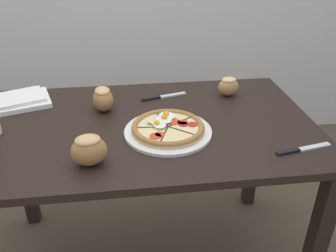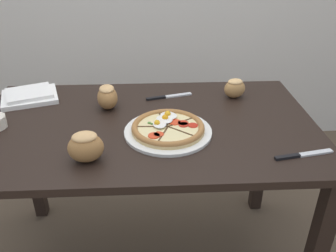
{
  "view_description": "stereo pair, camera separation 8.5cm",
  "coord_description": "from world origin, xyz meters",
  "views": [
    {
      "loc": [
        -0.06,
        -1.22,
        1.44
      ],
      "look_at": [
        0.08,
        -0.09,
        0.8
      ],
      "focal_mm": 38.0,
      "sensor_mm": 36.0,
      "label": 1
    },
    {
      "loc": [
        0.02,
        -1.23,
        1.44
      ],
      "look_at": [
        0.08,
        -0.09,
        0.8
      ],
      "focal_mm": 38.0,
      "sensor_mm": 36.0,
      "label": 2
    }
  ],
  "objects": [
    {
      "name": "dining_table",
      "position": [
        0.0,
        0.0,
        0.66
      ],
      "size": [
        1.33,
        0.79,
        0.77
      ],
      "color": "black",
      "rests_on": "ground_plane"
    },
    {
      "name": "bread_piece_near",
      "position": [
        0.4,
        0.22,
        0.81
      ],
      "size": [
        0.11,
        0.09,
        0.09
      ],
      "rotation": [
        0.0,
        0.0,
        0.21
      ],
      "color": "#B27F47",
      "rests_on": "dining_table"
    },
    {
      "name": "knife_spare",
      "position": [
        0.53,
        -0.26,
        0.77
      ],
      "size": [
        0.21,
        0.06,
        0.01
      ],
      "rotation": [
        0.0,
        0.0,
        0.19
      ],
      "color": "silver",
      "rests_on": "dining_table"
    },
    {
      "name": "knife_main",
      "position": [
        0.1,
        0.23,
        0.77
      ],
      "size": [
        0.21,
        0.07,
        0.01
      ],
      "rotation": [
        0.0,
        0.0,
        0.26
      ],
      "color": "silver",
      "rests_on": "dining_table"
    },
    {
      "name": "pizza",
      "position": [
        0.08,
        -0.09,
        0.79
      ],
      "size": [
        0.33,
        0.33,
        0.05
      ],
      "color": "white",
      "rests_on": "dining_table"
    },
    {
      "name": "bread_piece_mid",
      "position": [
        -0.19,
        -0.25,
        0.82
      ],
      "size": [
        0.12,
        0.1,
        0.1
      ],
      "rotation": [
        0.0,
        0.0,
        0.11
      ],
      "color": "#A3703D",
      "rests_on": "dining_table"
    },
    {
      "name": "napkin_folded",
      "position": [
        -0.52,
        0.24,
        0.78
      ],
      "size": [
        0.28,
        0.26,
        0.04
      ],
      "rotation": [
        0.0,
        0.0,
        0.3
      ],
      "color": "white",
      "rests_on": "dining_table"
    },
    {
      "name": "bread_piece_far",
      "position": [
        -0.16,
        0.14,
        0.82
      ],
      "size": [
        0.1,
        0.12,
        0.1
      ],
      "rotation": [
        0.0,
        0.0,
        1.71
      ],
      "color": "#A3703D",
      "rests_on": "dining_table"
    }
  ]
}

